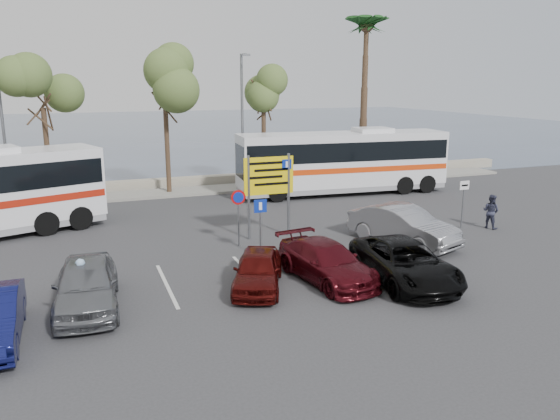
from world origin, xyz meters
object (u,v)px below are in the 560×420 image
object	(u,v)px
car_silver_b	(403,225)
pedestrian_near	(81,284)
suv_black	(405,262)
car_maroon	(326,262)
direction_sign	(269,182)
car_red	(258,270)
coach_bus_right	(343,164)
pedestrian_far	(491,211)
street_lamp_left	(2,121)
street_lamp_right	(243,115)
car_silver_a	(86,285)

from	to	relation	value
car_silver_b	pedestrian_near	world-z (taller)	car_silver_b
pedestrian_near	suv_black	bearing A→B (deg)	163.64
car_maroon	direction_sign	bearing A→B (deg)	82.19
car_red	coach_bus_right	bearing A→B (deg)	76.05
coach_bus_right	pedestrian_far	bearing A→B (deg)	-73.84
street_lamp_left	car_maroon	xyz separation A→B (m)	(11.06, -15.96, -3.95)
street_lamp_right	direction_sign	bearing A→B (deg)	-100.94
car_maroon	car_red	xyz separation A→B (m)	(-2.40, 0.14, -0.02)
coach_bus_right	car_silver_a	distance (m)	19.49
car_silver_a	pedestrian_near	xyz separation A→B (m)	(-0.14, 0.09, 0.02)
suv_black	pedestrian_far	size ratio (longest dim) A/B	3.16
coach_bus_right	car_silver_a	bearing A→B (deg)	-139.71
car_silver_a	car_silver_b	distance (m)	12.68
car_red	suv_black	world-z (taller)	suv_black
suv_black	direction_sign	bearing A→B (deg)	115.99
direction_sign	car_silver_b	bearing A→B (deg)	-30.79
street_lamp_right	car_silver_b	bearing A→B (deg)	-77.80
car_silver_b	pedestrian_far	world-z (taller)	pedestrian_far
direction_sign	suv_black	size ratio (longest dim) A/B	0.72
car_silver_b	coach_bus_right	bearing A→B (deg)	56.90
car_silver_a	car_silver_b	xyz separation A→B (m)	(12.46, 2.39, 0.03)
street_lamp_right	coach_bus_right	distance (m)	6.67
coach_bus_right	car_red	world-z (taller)	coach_bus_right
coach_bus_right	suv_black	distance (m)	14.84
direction_sign	suv_black	distance (m)	7.34
coach_bus_right	suv_black	bearing A→B (deg)	-108.89
car_silver_b	street_lamp_right	bearing A→B (deg)	82.29
direction_sign	pedestrian_near	xyz separation A→B (m)	(-7.74, -5.20, -1.65)
street_lamp_left	coach_bus_right	distance (m)	18.71
street_lamp_left	car_silver_a	xyz separation A→B (m)	(3.40, -15.61, -3.84)
street_lamp_left	car_maroon	bearing A→B (deg)	-55.29
direction_sign	car_silver_a	xyz separation A→B (m)	(-7.60, -5.29, -1.67)
car_red	car_silver_a	bearing A→B (deg)	-159.49
pedestrian_far	suv_black	bearing A→B (deg)	98.52
car_maroon	suv_black	distance (m)	2.62
suv_black	car_silver_a	bearing A→B (deg)	177.89
street_lamp_right	direction_sign	distance (m)	10.73
car_red	pedestrian_far	world-z (taller)	pedestrian_far
car_maroon	coach_bus_right	bearing A→B (deg)	52.60
street_lamp_left	pedestrian_far	bearing A→B (deg)	-30.80
direction_sign	car_red	size ratio (longest dim) A/B	0.97
direction_sign	coach_bus_right	xyz separation A→B (m)	(7.24, 7.30, -0.63)
street_lamp_left	street_lamp_right	bearing A→B (deg)	0.00
car_silver_a	car_red	size ratio (longest dim) A/B	1.20
coach_bus_right	car_silver_a	size ratio (longest dim) A/B	2.84
car_silver_b	pedestrian_near	bearing A→B (deg)	170.47
street_lamp_left	car_silver_a	distance (m)	16.43
street_lamp_left	pedestrian_far	xyz separation A→B (m)	(21.00, -12.52, -3.81)
car_red	direction_sign	bearing A→B (deg)	89.78
street_lamp_left	car_silver_b	bearing A→B (deg)	-39.81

